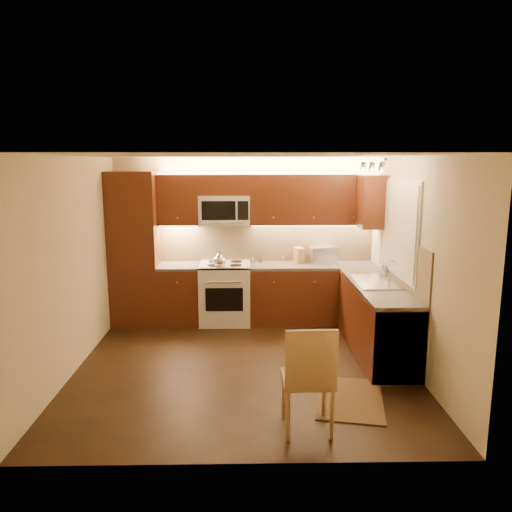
{
  "coord_description": "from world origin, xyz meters",
  "views": [
    {
      "loc": [
        0.03,
        -5.67,
        2.43
      ],
      "look_at": [
        0.15,
        0.55,
        1.25
      ],
      "focal_mm": 34.82,
      "sensor_mm": 36.0,
      "label": 1
    }
  ],
  "objects_px": {
    "knife_block": "(299,255)",
    "toaster_oven": "(321,254)",
    "dining_chair": "(307,376)",
    "stove": "(225,293)",
    "microwave": "(225,210)",
    "kettle": "(219,259)",
    "soap_bottle": "(383,268)",
    "sink": "(376,276)"
  },
  "relations": [
    {
      "from": "sink",
      "to": "soap_bottle",
      "type": "xyz_separation_m",
      "value": [
        0.22,
        0.47,
        0.02
      ]
    },
    {
      "from": "kettle",
      "to": "knife_block",
      "type": "height_order",
      "value": "kettle"
    },
    {
      "from": "stove",
      "to": "dining_chair",
      "type": "relative_size",
      "value": 0.9
    },
    {
      "from": "stove",
      "to": "microwave",
      "type": "relative_size",
      "value": 1.21
    },
    {
      "from": "microwave",
      "to": "knife_block",
      "type": "xyz_separation_m",
      "value": [
        1.14,
        0.01,
        -0.7
      ]
    },
    {
      "from": "microwave",
      "to": "kettle",
      "type": "height_order",
      "value": "microwave"
    },
    {
      "from": "kettle",
      "to": "soap_bottle",
      "type": "xyz_separation_m",
      "value": [
        2.29,
        -0.44,
        -0.04
      ]
    },
    {
      "from": "knife_block",
      "to": "dining_chair",
      "type": "distance_m",
      "value": 3.33
    },
    {
      "from": "toaster_oven",
      "to": "dining_chair",
      "type": "bearing_deg",
      "value": -116.84
    },
    {
      "from": "knife_block",
      "to": "kettle",
      "type": "bearing_deg",
      "value": 176.48
    },
    {
      "from": "toaster_oven",
      "to": "soap_bottle",
      "type": "relative_size",
      "value": 2.38
    },
    {
      "from": "kettle",
      "to": "stove",
      "type": "bearing_deg",
      "value": 72.18
    },
    {
      "from": "toaster_oven",
      "to": "soap_bottle",
      "type": "xyz_separation_m",
      "value": [
        0.73,
        -0.81,
        -0.04
      ]
    },
    {
      "from": "sink",
      "to": "soap_bottle",
      "type": "bearing_deg",
      "value": 64.74
    },
    {
      "from": "stove",
      "to": "microwave",
      "type": "xyz_separation_m",
      "value": [
        0.0,
        0.14,
        1.26
      ]
    },
    {
      "from": "stove",
      "to": "toaster_oven",
      "type": "xyz_separation_m",
      "value": [
        1.49,
        0.15,
        0.57
      ]
    },
    {
      "from": "microwave",
      "to": "stove",
      "type": "bearing_deg",
      "value": -90.0
    },
    {
      "from": "microwave",
      "to": "dining_chair",
      "type": "distance_m",
      "value": 3.59
    },
    {
      "from": "knife_block",
      "to": "dining_chair",
      "type": "bearing_deg",
      "value": -114.54
    },
    {
      "from": "soap_bottle",
      "to": "dining_chair",
      "type": "distance_m",
      "value": 2.85
    },
    {
      "from": "microwave",
      "to": "kettle",
      "type": "bearing_deg",
      "value": -101.38
    },
    {
      "from": "kettle",
      "to": "dining_chair",
      "type": "relative_size",
      "value": 0.22
    },
    {
      "from": "knife_block",
      "to": "toaster_oven",
      "type": "bearing_deg",
      "value": -18.4
    },
    {
      "from": "sink",
      "to": "soap_bottle",
      "type": "height_order",
      "value": "soap_bottle"
    },
    {
      "from": "knife_block",
      "to": "soap_bottle",
      "type": "relative_size",
      "value": 1.33
    },
    {
      "from": "stove",
      "to": "sink",
      "type": "height_order",
      "value": "sink"
    },
    {
      "from": "microwave",
      "to": "kettle",
      "type": "distance_m",
      "value": 0.77
    },
    {
      "from": "microwave",
      "to": "sink",
      "type": "xyz_separation_m",
      "value": [
        2.0,
        -1.26,
        -0.74
      ]
    },
    {
      "from": "stove",
      "to": "kettle",
      "type": "relative_size",
      "value": 4.03
    },
    {
      "from": "microwave",
      "to": "toaster_oven",
      "type": "relative_size",
      "value": 1.77
    },
    {
      "from": "stove",
      "to": "soap_bottle",
      "type": "bearing_deg",
      "value": -16.53
    },
    {
      "from": "microwave",
      "to": "soap_bottle",
      "type": "bearing_deg",
      "value": -19.68
    },
    {
      "from": "sink",
      "to": "dining_chair",
      "type": "bearing_deg",
      "value": -119.17
    },
    {
      "from": "kettle",
      "to": "microwave",
      "type": "bearing_deg",
      "value": 78.98
    },
    {
      "from": "stove",
      "to": "dining_chair",
      "type": "bearing_deg",
      "value": -74.32
    },
    {
      "from": "stove",
      "to": "knife_block",
      "type": "bearing_deg",
      "value": 7.2
    },
    {
      "from": "microwave",
      "to": "sink",
      "type": "distance_m",
      "value": 2.48
    },
    {
      "from": "sink",
      "to": "knife_block",
      "type": "xyz_separation_m",
      "value": [
        -0.86,
        1.27,
        0.04
      ]
    },
    {
      "from": "stove",
      "to": "microwave",
      "type": "distance_m",
      "value": 1.27
    },
    {
      "from": "sink",
      "to": "toaster_oven",
      "type": "relative_size",
      "value": 2.01
    },
    {
      "from": "kettle",
      "to": "soap_bottle",
      "type": "relative_size",
      "value": 1.27
    },
    {
      "from": "toaster_oven",
      "to": "knife_block",
      "type": "distance_m",
      "value": 0.35
    }
  ]
}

